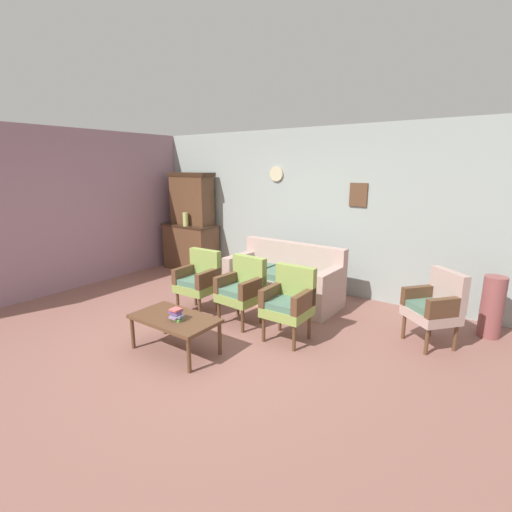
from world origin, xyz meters
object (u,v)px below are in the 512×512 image
side_cabinet (191,247)px  armchair_by_doorway (289,300)px  vase_on_cabinet (186,219)px  armchair_near_couch_end (242,288)px  floor_vase_by_wall (492,307)px  book_stack_on_table (176,314)px  floral_couch (284,281)px  armchair_row_middle (199,279)px  coffee_table (175,321)px  wingback_chair_by_fireplace (435,305)px

side_cabinet → armchair_by_doorway: side_cabinet is taller
vase_on_cabinet → armchair_near_couch_end: size_ratio=0.30×
side_cabinet → floor_vase_by_wall: size_ratio=1.48×
vase_on_cabinet → book_stack_on_table: vase_on_cabinet is taller
floral_couch → vase_on_cabinet: bearing=172.3°
armchair_row_middle → book_stack_on_table: size_ratio=5.30×
coffee_table → floor_vase_by_wall: floor_vase_by_wall is taller
side_cabinet → armchair_by_doorway: (3.30, -1.62, 0.03)m
floral_couch → book_stack_on_table: size_ratio=10.61×
coffee_table → side_cabinet: bearing=132.3°
wingback_chair_by_fireplace → coffee_table: 3.03m
armchair_row_middle → armchair_by_doorway: (1.52, -0.03, 0.00)m
side_cabinet → coffee_table: side_cabinet is taller
armchair_near_couch_end → coffee_table: bearing=-96.7°
floral_couch → armchair_row_middle: size_ratio=2.00×
side_cabinet → floor_vase_by_wall: side_cabinet is taller
side_cabinet → armchair_row_middle: size_ratio=1.28×
book_stack_on_table → floor_vase_by_wall: (2.81, 2.60, -0.10)m
side_cabinet → vase_on_cabinet: 0.63m
floral_couch → coffee_table: 2.13m
armchair_row_middle → armchair_by_doorway: bearing=-0.9°
armchair_by_doorway → book_stack_on_table: size_ratio=5.30×
wingback_chair_by_fireplace → book_stack_on_table: wingback_chair_by_fireplace is taller
wingback_chair_by_fireplace → book_stack_on_table: size_ratio=5.30×
side_cabinet → coffee_table: 3.58m
armchair_near_couch_end → armchair_by_doorway: (0.76, -0.06, 0.00)m
armchair_near_couch_end → armchair_by_doorway: size_ratio=1.00×
vase_on_cabinet → armchair_row_middle: 2.28m
armchair_by_doorway → floor_vase_by_wall: 2.52m
side_cabinet → vase_on_cabinet: size_ratio=4.30×
vase_on_cabinet → armchair_row_middle: size_ratio=0.30×
coffee_table → vase_on_cabinet: bearing=133.4°
armchair_by_doorway → wingback_chair_by_fireplace: size_ratio=1.00×
armchair_by_doorway → armchair_row_middle: bearing=179.1°
vase_on_cabinet → armchair_row_middle: (1.70, -1.41, -0.57)m
armchair_near_couch_end → armchair_by_doorway: same height
armchair_by_doorway → book_stack_on_table: (-0.81, -1.08, -0.01)m
side_cabinet → floral_couch: 2.61m
armchair_row_middle → armchair_near_couch_end: size_ratio=1.00×
wingback_chair_by_fireplace → book_stack_on_table: (-2.28, -1.95, -0.01)m
wingback_chair_by_fireplace → floor_vase_by_wall: size_ratio=1.16×
floral_couch → armchair_near_couch_end: same height
wingback_chair_by_fireplace → armchair_by_doorway: bearing=-149.2°
wingback_chair_by_fireplace → floor_vase_by_wall: bearing=50.2°
floor_vase_by_wall → armchair_near_couch_end: bearing=-152.2°
armchair_near_couch_end → coffee_table: armchair_near_couch_end is taller
vase_on_cabinet → floral_couch: 2.61m
side_cabinet → armchair_near_couch_end: bearing=-31.6°
vase_on_cabinet → coffee_table: size_ratio=0.27×
wingback_chair_by_fireplace → floor_vase_by_wall: 0.85m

